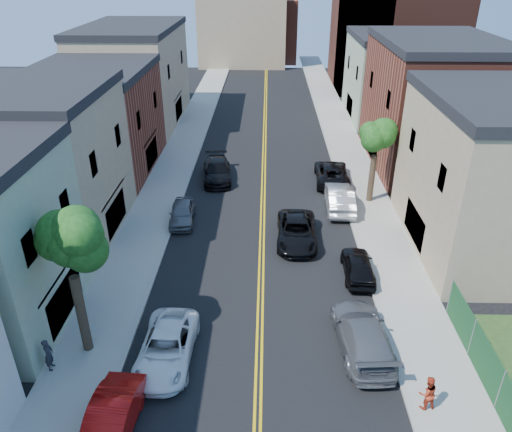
# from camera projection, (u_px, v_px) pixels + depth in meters

# --- Properties ---
(sidewalk_left) EXTENTS (3.20, 100.00, 0.15)m
(sidewalk_left) POSITION_uv_depth(u_px,v_px,m) (180.00, 152.00, 45.69)
(sidewalk_left) COLOR gray
(sidewalk_left) RESTS_ON ground
(sidewalk_right) EXTENTS (3.20, 100.00, 0.15)m
(sidewalk_right) POSITION_uv_depth(u_px,v_px,m) (349.00, 153.00, 45.35)
(sidewalk_right) COLOR gray
(sidewalk_right) RESTS_ON ground
(curb_left) EXTENTS (0.30, 100.00, 0.15)m
(curb_left) POSITION_uv_depth(u_px,v_px,m) (198.00, 152.00, 45.65)
(curb_left) COLOR gray
(curb_left) RESTS_ON ground
(curb_right) EXTENTS (0.30, 100.00, 0.15)m
(curb_right) POSITION_uv_depth(u_px,v_px,m) (331.00, 153.00, 45.39)
(curb_right) COLOR gray
(curb_right) RESTS_ON ground
(bldg_left_tan_near) EXTENTS (9.00, 10.00, 9.00)m
(bldg_left_tan_near) POSITION_uv_depth(u_px,v_px,m) (38.00, 169.00, 30.49)
(bldg_left_tan_near) COLOR #998466
(bldg_left_tan_near) RESTS_ON ground
(bldg_left_brick) EXTENTS (9.00, 12.00, 8.00)m
(bldg_left_brick) POSITION_uv_depth(u_px,v_px,m) (95.00, 123.00, 40.44)
(bldg_left_brick) COLOR brown
(bldg_left_brick) RESTS_ON ground
(bldg_left_tan_far) EXTENTS (9.00, 16.00, 9.50)m
(bldg_left_tan_far) POSITION_uv_depth(u_px,v_px,m) (135.00, 77.00, 52.47)
(bldg_left_tan_far) COLOR #998466
(bldg_left_tan_far) RESTS_ON ground
(bldg_right_tan) EXTENTS (9.00, 12.00, 9.00)m
(bldg_right_tan) POSITION_uv_depth(u_px,v_px,m) (498.00, 179.00, 29.02)
(bldg_right_tan) COLOR #998466
(bldg_right_tan) RESTS_ON ground
(bldg_right_brick) EXTENTS (9.00, 14.00, 10.00)m
(bldg_right_brick) POSITION_uv_depth(u_px,v_px,m) (431.00, 107.00, 41.16)
(bldg_right_brick) COLOR brown
(bldg_right_brick) RESTS_ON ground
(bldg_right_palegrn) EXTENTS (9.00, 12.00, 8.50)m
(bldg_right_palegrn) POSITION_uv_depth(u_px,v_px,m) (393.00, 79.00, 53.88)
(bldg_right_palegrn) COLOR gray
(bldg_right_palegrn) RESTS_ON ground
(church) EXTENTS (16.20, 14.20, 22.60)m
(church) POSITION_uv_depth(u_px,v_px,m) (388.00, 32.00, 65.75)
(church) COLOR #4C2319
(church) RESTS_ON ground
(backdrop_left) EXTENTS (14.00, 8.00, 12.00)m
(backdrop_left) POSITION_uv_depth(u_px,v_px,m) (242.00, 27.00, 79.95)
(backdrop_left) COLOR #998466
(backdrop_left) RESTS_ON ground
(backdrop_center) EXTENTS (10.00, 8.00, 10.00)m
(backdrop_center) POSITION_uv_depth(u_px,v_px,m) (267.00, 31.00, 83.87)
(backdrop_center) COLOR brown
(backdrop_center) RESTS_ON ground
(tree_left_mid) EXTENTS (5.20, 5.20, 9.29)m
(tree_left_mid) POSITION_uv_depth(u_px,v_px,m) (64.00, 226.00, 19.67)
(tree_left_mid) COLOR #332519
(tree_left_mid) RESTS_ON sidewalk_left
(tree_right_far) EXTENTS (4.40, 4.40, 8.03)m
(tree_right_far) POSITION_uv_depth(u_px,v_px,m) (378.00, 127.00, 33.87)
(tree_right_far) COLOR #332519
(tree_right_far) RESTS_ON sidewalk_right
(red_sedan) EXTENTS (1.84, 4.63, 1.50)m
(red_sedan) POSITION_uv_depth(u_px,v_px,m) (110.00, 423.00, 18.29)
(red_sedan) COLOR #A90D0B
(red_sedan) RESTS_ON ground
(white_pickup) EXTENTS (2.44, 5.11, 1.41)m
(white_pickup) POSITION_uv_depth(u_px,v_px,m) (167.00, 347.00, 21.91)
(white_pickup) COLOR white
(white_pickup) RESTS_ON ground
(grey_car_left) EXTENTS (1.91, 4.14, 1.37)m
(grey_car_left) POSITION_uv_depth(u_px,v_px,m) (182.00, 213.00, 33.50)
(grey_car_left) COLOR #55575D
(grey_car_left) RESTS_ON ground
(black_car_left) EXTENTS (2.79, 5.60, 1.56)m
(black_car_left) POSITION_uv_depth(u_px,v_px,m) (217.00, 171.00, 39.87)
(black_car_left) COLOR black
(black_car_left) RESTS_ON ground
(grey_car_right) EXTENTS (2.59, 5.68, 1.61)m
(grey_car_right) POSITION_uv_depth(u_px,v_px,m) (363.00, 334.00, 22.51)
(grey_car_right) COLOR #57595F
(grey_car_right) RESTS_ON ground
(black_car_right) EXTENTS (1.74, 4.14, 1.40)m
(black_car_right) POSITION_uv_depth(u_px,v_px,m) (358.00, 266.00, 27.71)
(black_car_right) COLOR black
(black_car_right) RESTS_ON ground
(silver_car_right) EXTENTS (1.95, 5.25, 1.72)m
(silver_car_right) POSITION_uv_depth(u_px,v_px,m) (339.00, 198.00, 35.18)
(silver_car_right) COLOR #B1B3B9
(silver_car_right) RESTS_ON ground
(dark_car_right_far) EXTENTS (2.73, 5.64, 1.54)m
(dark_car_right_far) POSITION_uv_depth(u_px,v_px,m) (332.00, 173.00, 39.49)
(dark_car_right_far) COLOR black
(dark_car_right_far) RESTS_ON ground
(black_suv_lane) EXTENTS (2.61, 5.42, 1.49)m
(black_suv_lane) POSITION_uv_depth(u_px,v_px,m) (297.00, 231.00, 31.11)
(black_suv_lane) COLOR black
(black_suv_lane) RESTS_ON ground
(pedestrian_left) EXTENTS (0.44, 0.61, 1.57)m
(pedestrian_left) POSITION_uv_depth(u_px,v_px,m) (49.00, 354.00, 21.19)
(pedestrian_left) COLOR #24232B
(pedestrian_left) RESTS_ON sidewalk_left
(pedestrian_right) EXTENTS (0.86, 0.73, 1.56)m
(pedestrian_right) POSITION_uv_depth(u_px,v_px,m) (427.00, 393.00, 19.33)
(pedestrian_right) COLOR #B6341C
(pedestrian_right) RESTS_ON sidewalk_right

